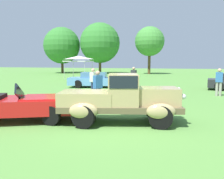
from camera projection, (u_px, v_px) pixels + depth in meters
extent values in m
plane|color=#568C3D|center=(114.00, 122.00, 8.38)|extent=(120.00, 120.00, 0.00)
cube|color=brown|center=(120.00, 107.00, 8.25)|extent=(4.32, 2.34, 0.20)
cube|color=tan|center=(156.00, 96.00, 8.16)|extent=(1.73, 1.41, 0.60)
ellipsoid|color=silver|center=(179.00, 97.00, 8.14)|extent=(0.27, 0.54, 0.68)
cube|color=tan|center=(123.00, 89.00, 8.17)|extent=(1.27, 1.56, 1.04)
cube|color=black|center=(123.00, 80.00, 8.13)|extent=(1.19, 1.57, 0.40)
cube|color=tan|center=(86.00, 98.00, 8.25)|extent=(2.06, 1.78, 0.48)
ellipsoid|color=tan|center=(154.00, 103.00, 8.92)|extent=(0.98, 0.56, 0.52)
ellipsoid|color=tan|center=(161.00, 112.00, 7.49)|extent=(0.98, 0.56, 0.52)
ellipsoid|color=tan|center=(89.00, 103.00, 9.00)|extent=(0.98, 0.56, 0.52)
ellipsoid|color=tan|center=(83.00, 111.00, 7.57)|extent=(0.98, 0.56, 0.52)
sphere|color=silver|center=(177.00, 93.00, 8.57)|extent=(0.18, 0.18, 0.18)
sphere|color=silver|center=(183.00, 97.00, 7.69)|extent=(0.18, 0.18, 0.18)
cylinder|color=black|center=(154.00, 108.00, 8.94)|extent=(0.76, 0.24, 0.76)
cylinder|color=black|center=(161.00, 117.00, 7.51)|extent=(0.76, 0.24, 0.76)
cylinder|color=black|center=(89.00, 108.00, 9.02)|extent=(0.76, 0.24, 0.76)
cylinder|color=black|center=(83.00, 117.00, 7.59)|extent=(0.76, 0.24, 0.76)
cube|color=red|center=(12.00, 105.00, 8.47)|extent=(4.82, 3.37, 0.52)
cube|color=red|center=(50.00, 99.00, 8.64)|extent=(2.25, 2.05, 0.20)
cube|color=black|center=(20.00, 94.00, 8.46)|extent=(0.55, 1.17, 0.82)
cube|color=silver|center=(79.00, 111.00, 8.85)|extent=(0.75, 1.55, 0.12)
cylinder|color=black|center=(55.00, 107.00, 9.47)|extent=(0.66, 0.20, 0.66)
cylinder|color=black|center=(51.00, 116.00, 7.95)|extent=(0.66, 0.20, 0.66)
cube|color=#669EDB|center=(96.00, 81.00, 19.39)|extent=(4.66, 2.46, 0.60)
cube|color=#517EAF|center=(94.00, 75.00, 19.34)|extent=(2.18, 1.78, 0.44)
cylinder|color=black|center=(112.00, 84.00, 18.54)|extent=(0.64, 0.22, 0.64)
cylinder|color=black|center=(78.00, 84.00, 18.74)|extent=(0.64, 0.22, 0.64)
cylinder|color=black|center=(219.00, 86.00, 17.06)|extent=(0.64, 0.22, 0.64)
cylinder|color=#7F7056|center=(132.00, 84.00, 17.99)|extent=(0.16, 0.16, 0.86)
cylinder|color=#7F7056|center=(135.00, 84.00, 17.90)|extent=(0.16, 0.16, 0.86)
cube|color=#2D2D33|center=(134.00, 74.00, 17.86)|extent=(0.44, 0.32, 0.60)
sphere|color=tan|center=(134.00, 68.00, 17.81)|extent=(0.22, 0.22, 0.22)
cylinder|color=#9E998E|center=(220.00, 89.00, 14.50)|extent=(0.16, 0.16, 0.86)
cylinder|color=#9E998E|center=(217.00, 89.00, 14.58)|extent=(0.16, 0.16, 0.86)
cube|color=#336BB2|center=(219.00, 77.00, 14.45)|extent=(0.44, 0.31, 0.60)
sphere|color=tan|center=(220.00, 70.00, 14.40)|extent=(0.22, 0.22, 0.22)
cylinder|color=#283351|center=(92.00, 89.00, 14.71)|extent=(0.16, 0.16, 0.86)
cylinder|color=#283351|center=(94.00, 89.00, 14.56)|extent=(0.16, 0.16, 0.86)
cube|color=silver|center=(93.00, 77.00, 14.55)|extent=(0.47, 0.42, 0.60)
sphere|color=tan|center=(93.00, 70.00, 14.50)|extent=(0.22, 0.22, 0.22)
cylinder|color=#383838|center=(96.00, 97.00, 11.24)|extent=(0.16, 0.16, 0.86)
cylinder|color=#383838|center=(100.00, 97.00, 11.37)|extent=(0.16, 0.16, 0.86)
cube|color=#336BB2|center=(98.00, 82.00, 11.21)|extent=(0.43, 0.46, 0.60)
sphere|color=tan|center=(98.00, 73.00, 11.16)|extent=(0.22, 0.22, 0.22)
cylinder|color=#B7B7BC|center=(92.00, 70.00, 28.28)|extent=(0.05, 0.05, 2.05)
cylinder|color=#B7B7BC|center=(85.00, 71.00, 25.94)|extent=(0.05, 0.05, 2.05)
cylinder|color=#B7B7BC|center=(73.00, 70.00, 28.91)|extent=(0.05, 0.05, 2.05)
cylinder|color=#B7B7BC|center=(64.00, 71.00, 26.56)|extent=(0.05, 0.05, 2.05)
cube|color=silver|center=(79.00, 61.00, 27.29)|extent=(2.72, 2.72, 0.10)
pyramid|color=silver|center=(78.00, 58.00, 27.24)|extent=(2.66, 2.66, 0.38)
cylinder|color=#47331E|center=(62.00, 64.00, 41.77)|extent=(0.44, 0.44, 3.06)
sphere|color=#337A2D|center=(62.00, 46.00, 41.38)|extent=(6.29, 6.29, 6.29)
cylinder|color=brown|center=(100.00, 64.00, 40.41)|extent=(0.44, 0.44, 3.28)
sphere|color=#337A2D|center=(100.00, 43.00, 40.00)|extent=(6.71, 6.71, 6.71)
cylinder|color=brown|center=(149.00, 62.00, 38.48)|extent=(0.44, 0.44, 3.94)
sphere|color=#428938|center=(150.00, 41.00, 38.09)|extent=(4.70, 4.70, 4.70)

